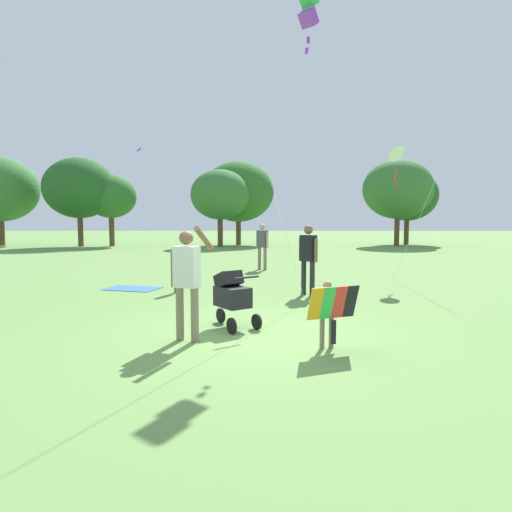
{
  "coord_description": "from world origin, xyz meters",
  "views": [
    {
      "loc": [
        0.2,
        -7.3,
        1.97
      ],
      "look_at": [
        0.09,
        0.45,
        1.3
      ],
      "focal_mm": 31.03,
      "sensor_mm": 36.0,
      "label": 1
    }
  ],
  "objects_px": {
    "stroller": "(232,294)",
    "person_sitting_far": "(308,254)",
    "picnic_blanket": "(133,289)",
    "kite_orange_delta": "(397,155)",
    "person_adult_flyer": "(187,275)",
    "kite_adult_black": "(308,9)",
    "person_red_shirt": "(262,243)",
    "child_with_butterfly_kite": "(328,308)",
    "person_couple_left": "(178,266)"
  },
  "relations": [
    {
      "from": "stroller",
      "to": "person_sitting_far",
      "type": "height_order",
      "value": "person_sitting_far"
    },
    {
      "from": "stroller",
      "to": "picnic_blanket",
      "type": "bearing_deg",
      "value": 125.66
    },
    {
      "from": "stroller",
      "to": "kite_orange_delta",
      "type": "distance_m",
      "value": 8.44
    },
    {
      "from": "person_adult_flyer",
      "to": "person_sitting_far",
      "type": "bearing_deg",
      "value": 60.77
    },
    {
      "from": "stroller",
      "to": "kite_adult_black",
      "type": "relative_size",
      "value": 0.15
    },
    {
      "from": "person_red_shirt",
      "to": "picnic_blanket",
      "type": "bearing_deg",
      "value": -128.18
    },
    {
      "from": "kite_adult_black",
      "to": "person_red_shirt",
      "type": "relative_size",
      "value": 3.98
    },
    {
      "from": "kite_adult_black",
      "to": "person_red_shirt",
      "type": "height_order",
      "value": "kite_adult_black"
    },
    {
      "from": "child_with_butterfly_kite",
      "to": "stroller",
      "type": "relative_size",
      "value": 0.98
    },
    {
      "from": "person_adult_flyer",
      "to": "person_sitting_far",
      "type": "xyz_separation_m",
      "value": [
        2.35,
        4.21,
        -0.01
      ]
    },
    {
      "from": "person_red_shirt",
      "to": "picnic_blanket",
      "type": "relative_size",
      "value": 1.21
    },
    {
      "from": "person_sitting_far",
      "to": "person_couple_left",
      "type": "distance_m",
      "value": 3.45
    },
    {
      "from": "person_adult_flyer",
      "to": "kite_adult_black",
      "type": "bearing_deg",
      "value": 54.88
    },
    {
      "from": "kite_orange_delta",
      "to": "picnic_blanket",
      "type": "distance_m",
      "value": 8.91
    },
    {
      "from": "person_couple_left",
      "to": "person_sitting_far",
      "type": "bearing_deg",
      "value": -7.47
    },
    {
      "from": "kite_adult_black",
      "to": "kite_orange_delta",
      "type": "relative_size",
      "value": 1.65
    },
    {
      "from": "stroller",
      "to": "person_red_shirt",
      "type": "distance_m",
      "value": 8.89
    },
    {
      "from": "child_with_butterfly_kite",
      "to": "person_red_shirt",
      "type": "relative_size",
      "value": 0.59
    },
    {
      "from": "stroller",
      "to": "picnic_blanket",
      "type": "xyz_separation_m",
      "value": [
        -3.07,
        4.27,
        -0.6
      ]
    },
    {
      "from": "person_sitting_far",
      "to": "person_couple_left",
      "type": "relative_size",
      "value": 1.53
    },
    {
      "from": "child_with_butterfly_kite",
      "to": "picnic_blanket",
      "type": "bearing_deg",
      "value": 129.52
    },
    {
      "from": "picnic_blanket",
      "to": "child_with_butterfly_kite",
      "type": "bearing_deg",
      "value": -50.48
    },
    {
      "from": "picnic_blanket",
      "to": "stroller",
      "type": "bearing_deg",
      "value": -54.34
    },
    {
      "from": "child_with_butterfly_kite",
      "to": "kite_orange_delta",
      "type": "xyz_separation_m",
      "value": [
        3.18,
        7.48,
        3.27
      ]
    },
    {
      "from": "stroller",
      "to": "person_sitting_far",
      "type": "bearing_deg",
      "value": 62.75
    },
    {
      "from": "kite_orange_delta",
      "to": "person_red_shirt",
      "type": "distance_m",
      "value": 5.74
    },
    {
      "from": "child_with_butterfly_kite",
      "to": "person_red_shirt",
      "type": "xyz_separation_m",
      "value": [
        -1.0,
        10.17,
        0.4
      ]
    },
    {
      "from": "stroller",
      "to": "kite_orange_delta",
      "type": "relative_size",
      "value": 0.25
    },
    {
      "from": "kite_orange_delta",
      "to": "picnic_blanket",
      "type": "xyz_separation_m",
      "value": [
        -7.79,
        -1.89,
        -3.9
      ]
    },
    {
      "from": "person_red_shirt",
      "to": "person_sitting_far",
      "type": "relative_size",
      "value": 0.98
    },
    {
      "from": "child_with_butterfly_kite",
      "to": "kite_adult_black",
      "type": "distance_m",
      "value": 6.84
    },
    {
      "from": "kite_adult_black",
      "to": "picnic_blanket",
      "type": "xyz_separation_m",
      "value": [
        -4.6,
        2.06,
        -6.48
      ]
    },
    {
      "from": "kite_orange_delta",
      "to": "person_couple_left",
      "type": "xyz_separation_m",
      "value": [
        -6.42,
        -2.41,
        -3.22
      ]
    },
    {
      "from": "stroller",
      "to": "kite_adult_black",
      "type": "xyz_separation_m",
      "value": [
        1.54,
        2.21,
        5.89
      ]
    },
    {
      "from": "person_adult_flyer",
      "to": "picnic_blanket",
      "type": "xyz_separation_m",
      "value": [
        -2.42,
        5.17,
        -1.06
      ]
    },
    {
      "from": "child_with_butterfly_kite",
      "to": "picnic_blanket",
      "type": "distance_m",
      "value": 7.26
    },
    {
      "from": "person_couple_left",
      "to": "stroller",
      "type": "bearing_deg",
      "value": -65.68
    },
    {
      "from": "person_adult_flyer",
      "to": "child_with_butterfly_kite",
      "type": "bearing_deg",
      "value": -10.6
    },
    {
      "from": "kite_adult_black",
      "to": "kite_orange_delta",
      "type": "height_order",
      "value": "kite_adult_black"
    },
    {
      "from": "kite_adult_black",
      "to": "kite_orange_delta",
      "type": "distance_m",
      "value": 5.7
    },
    {
      "from": "child_with_butterfly_kite",
      "to": "kite_orange_delta",
      "type": "height_order",
      "value": "kite_orange_delta"
    },
    {
      "from": "kite_orange_delta",
      "to": "picnic_blanket",
      "type": "relative_size",
      "value": 2.91
    },
    {
      "from": "person_red_shirt",
      "to": "child_with_butterfly_kite",
      "type": "bearing_deg",
      "value": -84.4
    },
    {
      "from": "person_red_shirt",
      "to": "person_couple_left",
      "type": "bearing_deg",
      "value": -113.67
    },
    {
      "from": "person_adult_flyer",
      "to": "kite_orange_delta",
      "type": "height_order",
      "value": "kite_orange_delta"
    },
    {
      "from": "person_sitting_far",
      "to": "stroller",
      "type": "bearing_deg",
      "value": -117.25
    },
    {
      "from": "child_with_butterfly_kite",
      "to": "kite_adult_black",
      "type": "xyz_separation_m",
      "value": [
        -0.0,
        3.52,
        5.86
      ]
    },
    {
      "from": "stroller",
      "to": "child_with_butterfly_kite",
      "type": "bearing_deg",
      "value": -40.37
    },
    {
      "from": "person_adult_flyer",
      "to": "kite_adult_black",
      "type": "height_order",
      "value": "kite_adult_black"
    },
    {
      "from": "person_adult_flyer",
      "to": "person_red_shirt",
      "type": "distance_m",
      "value": 9.84
    }
  ]
}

